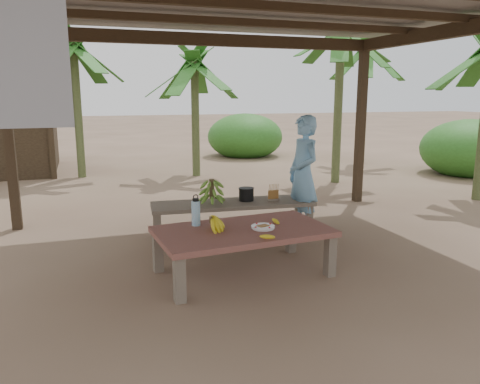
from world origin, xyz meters
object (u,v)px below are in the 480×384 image
object	(u,v)px
ripe_banana_bunch	(211,223)
cooking_pot	(246,194)
work_table	(243,235)
plate	(263,227)
water_flask	(196,212)
woman	(303,174)
bench	(233,206)

from	to	relation	value
ripe_banana_bunch	cooking_pot	world-z (taller)	ripe_banana_bunch
work_table	plate	size ratio (longest dim) A/B	7.47
water_flask	woman	distance (m)	2.01
bench	plate	xyz separation A→B (m)	(-0.15, -1.50, 0.12)
ripe_banana_bunch	water_flask	distance (m)	0.27
bench	water_flask	world-z (taller)	water_flask
water_flask	woman	bearing A→B (deg)	28.94
ripe_banana_bunch	cooking_pot	distance (m)	1.67
plate	woman	world-z (taller)	woman
plate	water_flask	distance (m)	0.74
bench	plate	size ratio (longest dim) A/B	8.97
bench	water_flask	bearing A→B (deg)	-118.80
woman	water_flask	bearing A→B (deg)	-63.53
bench	woman	size ratio (longest dim) A/B	1.39
bench	ripe_banana_bunch	world-z (taller)	ripe_banana_bunch
plate	water_flask	bearing A→B (deg)	150.84
water_flask	woman	size ratio (longest dim) A/B	0.21
plate	cooking_pot	size ratio (longest dim) A/B	1.24
work_table	woman	size ratio (longest dim) A/B	1.16
ripe_banana_bunch	water_flask	size ratio (longest dim) A/B	0.78
ripe_banana_bunch	water_flask	bearing A→B (deg)	112.10
work_table	water_flask	xyz separation A→B (m)	(-0.44, 0.29, 0.21)
bench	water_flask	size ratio (longest dim) A/B	6.55
plate	water_flask	world-z (taller)	water_flask
work_table	bench	bearing A→B (deg)	71.88
ripe_banana_bunch	plate	distance (m)	0.55
ripe_banana_bunch	plate	world-z (taller)	ripe_banana_bunch
ripe_banana_bunch	water_flask	world-z (taller)	water_flask
bench	cooking_pot	bearing A→B (deg)	13.36
bench	water_flask	distance (m)	1.41
work_table	cooking_pot	bearing A→B (deg)	64.76
woman	bench	bearing A→B (deg)	-102.74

